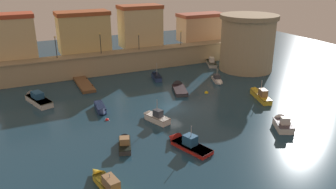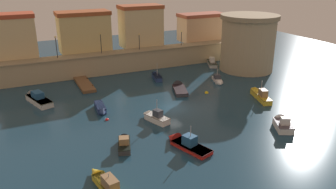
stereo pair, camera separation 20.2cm
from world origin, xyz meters
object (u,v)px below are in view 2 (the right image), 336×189
Objects in this scene: moored_boat_1 at (211,62)px; moored_boat_5 at (107,184)px; quay_lamp_0 at (56,44)px; moored_boat_7 at (183,142)px; fortress_tower at (248,42)px; quay_lamp_1 at (101,40)px; moored_boat_10 at (156,76)px; moored_boat_9 at (36,98)px; mooring_buoy_0 at (107,120)px; moored_boat_0 at (154,117)px; moored_boat_6 at (218,80)px; moored_boat_2 at (179,88)px; moored_boat_8 at (259,94)px; quay_lamp_3 at (181,35)px; mooring_buoy_1 at (207,93)px; moored_boat_3 at (101,108)px; moored_boat_11 at (124,142)px; moored_boat_4 at (282,123)px; quay_lamp_2 at (139,39)px.

moored_boat_5 is at bearing 159.55° from moored_boat_1.
quay_lamp_0 reaches higher than moored_boat_7.
quay_lamp_1 is at bearing 160.36° from fortress_tower.
moored_boat_1 is at bearing -63.35° from moored_boat_10.
mooring_buoy_0 is at bearing -162.04° from moored_boat_9.
moored_boat_0 is 7.33m from moored_boat_7.
moored_boat_9 is (-29.07, 3.66, 0.20)m from moored_boat_6.
moored_boat_10 is (7.17, 16.19, -0.11)m from moored_boat_0.
moored_boat_6 is (7.76, 0.41, 0.06)m from moored_boat_2.
moored_boat_8 is (17.12, 8.13, 0.16)m from moored_boat_7.
quay_lamp_3 is at bearing 84.36° from moored_boat_1.
moored_boat_2 is at bearing -57.53° from quay_lamp_1.
moored_boat_10 reaches higher than mooring_buoy_1.
moored_boat_6 is at bearing 27.39° from moored_boat_8.
quay_lamp_1 is at bearing 49.96° from moored_boat_2.
moored_boat_10 is (-8.76, 6.49, 0.06)m from moored_boat_6.
moored_boat_7 is (8.79, -30.45, -5.93)m from quay_lamp_0.
moored_boat_5 is at bearing -8.50° from moored_boat_3.
moored_boat_8 is 8.00m from mooring_buoy_1.
moored_boat_11 is 9.25× the size of mooring_buoy_0.
moored_boat_5 reaches higher than mooring_buoy_0.
moored_boat_4 and moored_boat_9 have the same top height.
quay_lamp_0 is at bearing 98.13° from mooring_buoy_0.
moored_boat_8 is (25.91, -22.32, -5.76)m from quay_lamp_0.
quay_lamp_3 reaches higher than mooring_buoy_1.
moored_boat_8 is at bearing -114.70° from moored_boat_2.
mooring_buoy_1 is (-2.15, 14.28, -0.52)m from moored_boat_4.
quay_lamp_3 is 12.24m from moored_boat_10.
moored_boat_1 is at bearing -55.47° from moored_boat_7.
quay_lamp_2 is 0.71× the size of moored_boat_6.
moored_boat_3 is at bearing 5.68° from moored_boat_7.
quay_lamp_2 is 31.58m from moored_boat_7.
quay_lamp_0 reaches higher than moored_boat_2.
quay_lamp_2 is 1.04× the size of quay_lamp_3.
moored_boat_3 is (-13.67, -3.46, 0.14)m from moored_boat_2.
moored_boat_5 is (-34.39, -25.42, -4.78)m from fortress_tower.
fortress_tower is 17.58× the size of mooring_buoy_1.
moored_boat_1 is 34.87m from moored_boat_9.
moored_boat_9 is (-21.30, 4.07, 0.26)m from moored_boat_2.
quay_lamp_1 reaches higher than moored_boat_7.
moored_boat_6 reaches higher than moored_boat_1.
fortress_tower is at bearing -15.32° from quay_lamp_0.
moored_boat_1 is at bearing -53.76° from moored_boat_5.
moored_boat_4 is 19.44m from moored_boat_11.
moored_boat_10 is at bearing -40.71° from moored_boat_5.
quay_lamp_0 reaches higher than quay_lamp_3.
moored_boat_3 is at bearing -60.53° from moored_boat_6.
moored_boat_7 is at bearing -88.04° from quay_lamp_1.
moored_boat_4 is at bearing -93.92° from quay_lamp_3.
moored_boat_2 is 1.40× the size of moored_boat_4.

